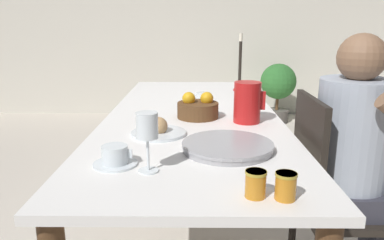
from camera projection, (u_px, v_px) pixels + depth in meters
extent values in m
cube|color=beige|center=(195.00, 14.00, 4.78)|extent=(10.00, 0.06, 2.60)
cube|color=white|center=(193.00, 117.00, 1.91)|extent=(0.85, 2.08, 0.03)
cylinder|color=#472D19|center=(147.00, 132.00, 2.96)|extent=(0.07, 0.07, 0.72)
cylinder|color=#472D19|center=(240.00, 132.00, 2.95)|extent=(0.07, 0.07, 0.72)
cylinder|color=black|center=(367.00, 229.00, 1.87)|extent=(0.04, 0.04, 0.41)
cylinder|color=black|center=(293.00, 229.00, 1.87)|extent=(0.04, 0.04, 0.41)
cube|color=black|center=(349.00, 208.00, 1.63)|extent=(0.42, 0.42, 0.03)
cube|color=black|center=(308.00, 153.00, 1.57)|extent=(0.03, 0.39, 0.47)
cylinder|color=#33333D|center=(369.00, 239.00, 1.76)|extent=(0.09, 0.09, 0.44)
cube|color=#33333D|center=(367.00, 195.00, 1.62)|extent=(0.30, 0.34, 0.11)
cylinder|color=#9EA8B7|center=(353.00, 134.00, 1.55)|extent=(0.30, 0.30, 0.46)
sphere|color=brown|center=(362.00, 57.00, 1.47)|extent=(0.19, 0.19, 0.19)
cylinder|color=red|center=(247.00, 102.00, 1.73)|extent=(0.12, 0.12, 0.19)
cube|color=red|center=(263.00, 100.00, 1.73)|extent=(0.02, 0.02, 0.09)
cone|color=red|center=(237.00, 86.00, 1.71)|extent=(0.04, 0.04, 0.04)
cylinder|color=white|center=(148.00, 171.00, 1.18)|extent=(0.06, 0.06, 0.00)
cylinder|color=white|center=(148.00, 154.00, 1.16)|extent=(0.01, 0.01, 0.11)
cylinder|color=white|center=(147.00, 125.00, 1.14)|extent=(0.07, 0.07, 0.08)
cylinder|color=silver|center=(115.00, 164.00, 1.23)|extent=(0.15, 0.15, 0.01)
cylinder|color=silver|center=(115.00, 154.00, 1.22)|extent=(0.09, 0.09, 0.06)
cube|color=silver|center=(130.00, 154.00, 1.22)|extent=(0.01, 0.01, 0.03)
cylinder|color=silver|center=(203.00, 104.00, 2.13)|extent=(0.15, 0.15, 0.01)
cylinder|color=silver|center=(203.00, 98.00, 2.12)|extent=(0.09, 0.09, 0.06)
cube|color=silver|center=(212.00, 97.00, 2.12)|extent=(0.01, 0.01, 0.03)
cylinder|color=#9E9EA3|center=(228.00, 148.00, 1.37)|extent=(0.33, 0.33, 0.02)
cylinder|color=#9E9EA3|center=(228.00, 144.00, 1.36)|extent=(0.33, 0.33, 0.01)
cylinder|color=silver|center=(159.00, 133.00, 1.56)|extent=(0.23, 0.23, 0.01)
sphere|color=tan|center=(158.00, 126.00, 1.55)|extent=(0.08, 0.08, 0.08)
cylinder|color=#C67A1E|center=(256.00, 184.00, 1.00)|extent=(0.06, 0.06, 0.07)
cylinder|color=gold|center=(256.00, 172.00, 0.99)|extent=(0.06, 0.06, 0.01)
cylinder|color=#C67A1E|center=(286.00, 186.00, 0.98)|extent=(0.06, 0.06, 0.07)
cylinder|color=gold|center=(286.00, 174.00, 0.98)|extent=(0.06, 0.06, 0.01)
cylinder|color=brown|center=(198.00, 110.00, 1.83)|extent=(0.20, 0.20, 0.07)
sphere|color=gold|center=(207.00, 98.00, 1.82)|extent=(0.06, 0.06, 0.06)
sphere|color=gold|center=(189.00, 99.00, 1.82)|extent=(0.06, 0.06, 0.06)
cylinder|color=black|center=(239.00, 92.00, 2.47)|extent=(0.06, 0.06, 0.01)
cylinder|color=black|center=(240.00, 66.00, 2.43)|extent=(0.02, 0.02, 0.32)
cylinder|color=beige|center=(241.00, 37.00, 2.38)|extent=(0.02, 0.02, 0.05)
cylinder|color=#4C4742|center=(276.00, 116.00, 4.63)|extent=(0.29, 0.29, 0.15)
cylinder|color=brown|center=(277.00, 103.00, 4.59)|extent=(0.04, 0.04, 0.17)
sphere|color=#2D6B2D|center=(278.00, 81.00, 4.52)|extent=(0.43, 0.43, 0.43)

